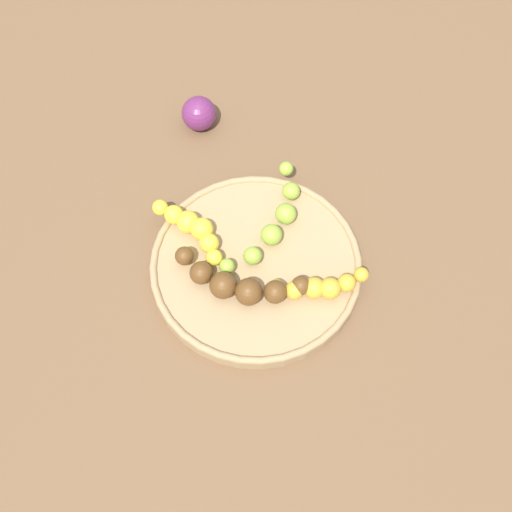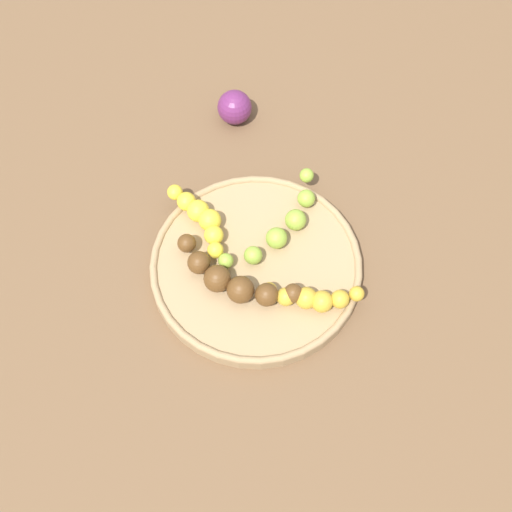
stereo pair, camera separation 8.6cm
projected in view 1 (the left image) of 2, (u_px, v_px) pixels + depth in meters
name	position (u px, v px, depth m)	size (l,w,h in m)	color
ground_plane	(256.00, 270.00, 0.90)	(2.40, 2.40, 0.00)	brown
fruit_bowl	(256.00, 265.00, 0.89)	(0.28, 0.28, 0.02)	#A08259
banana_spotted	(321.00, 287.00, 0.85)	(0.11, 0.09, 0.03)	gold
banana_green	(274.00, 222.00, 0.89)	(0.07, 0.20, 0.03)	#8CAD38
banana_yellow	(193.00, 227.00, 0.89)	(0.13, 0.06, 0.03)	yellow
banana_overripe	(238.00, 283.00, 0.85)	(0.18, 0.08, 0.04)	#593819
plum_purple	(199.00, 113.00, 1.00)	(0.05, 0.05, 0.05)	#662659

